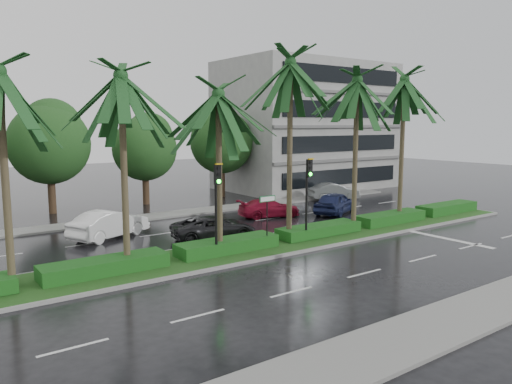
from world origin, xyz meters
TOP-DOWN VIEW (x-y plane):
  - ground at (0.00, 0.00)m, footprint 120.00×120.00m
  - near_sidewalk at (0.00, -10.20)m, footprint 40.00×2.40m
  - far_sidewalk at (0.00, 12.00)m, footprint 40.00×2.00m
  - median at (0.00, 1.00)m, footprint 36.00×4.00m
  - hedge at (0.00, 1.00)m, footprint 35.20×1.40m
  - lane_markings at (3.04, -0.43)m, footprint 34.00×13.06m
  - palm_row at (-1.24, 1.02)m, footprint 26.30×4.20m
  - signal_median_left at (-4.00, 0.30)m, footprint 0.34×0.42m
  - signal_median_right at (1.50, 0.30)m, footprint 0.34×0.42m
  - street_sign at (-1.00, 0.48)m, footprint 0.95×0.09m
  - bg_trees at (-1.34, 17.59)m, footprint 32.79×5.54m
  - building at (17.00, 18.00)m, footprint 16.00×10.00m
  - car_white at (-6.40, 7.77)m, footprint 3.37×4.95m
  - car_darkgrey at (-1.90, 4.12)m, footprint 2.95×4.93m
  - car_red at (4.50, 7.52)m, footprint 2.67×4.53m
  - car_blue at (9.00, 5.81)m, footprint 3.55×4.87m
  - car_grey at (13.50, 10.50)m, footprint 2.79×4.42m

SIDE VIEW (x-z plane):
  - ground at x=0.00m, z-range 0.00..0.00m
  - lane_markings at x=3.04m, z-range 0.00..0.01m
  - near_sidewalk at x=0.00m, z-range 0.00..0.12m
  - far_sidewalk at x=0.00m, z-range 0.00..0.12m
  - median at x=0.00m, z-range 0.00..0.16m
  - hedge at x=0.00m, z-range 0.15..0.75m
  - car_red at x=4.50m, z-range 0.00..1.23m
  - car_darkgrey at x=-1.90m, z-range 0.00..1.28m
  - car_grey at x=13.50m, z-range 0.00..1.37m
  - car_blue at x=9.00m, z-range 0.00..1.54m
  - car_white at x=-6.40m, z-range 0.00..1.54m
  - street_sign at x=-1.00m, z-range 0.82..3.42m
  - signal_median_left at x=-4.00m, z-range 0.82..5.18m
  - signal_median_right at x=1.50m, z-range 0.82..5.18m
  - bg_trees at x=-1.34m, z-range 0.81..8.82m
  - building at x=17.00m, z-range 0.00..12.00m
  - palm_row at x=-1.24m, z-range 2.81..12.83m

